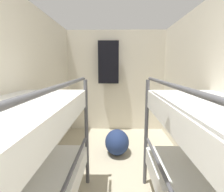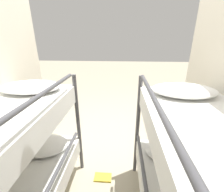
{
  "view_description": "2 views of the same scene",
  "coord_description": "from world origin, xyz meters",
  "px_view_note": "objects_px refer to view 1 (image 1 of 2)",
  "views": [
    {
      "loc": [
        -0.01,
        0.31,
        1.43
      ],
      "look_at": [
        -0.05,
        2.34,
        1.1
      ],
      "focal_mm": 28.0,
      "sensor_mm": 36.0,
      "label": 1
    },
    {
      "loc": [
        -0.16,
        2.11,
        1.65
      ],
      "look_at": [
        -0.06,
        0.68,
        1.1
      ],
      "focal_mm": 24.0,
      "sensor_mm": 36.0,
      "label": 2
    }
  ],
  "objects_px": {
    "bunk_stack_right_near": "(224,172)",
    "duffel_bag": "(117,142)",
    "bunk_stack_left_near": "(12,169)",
    "hanging_coat": "(108,62)"
  },
  "relations": [
    {
      "from": "bunk_stack_left_near",
      "to": "hanging_coat",
      "type": "bearing_deg",
      "value": 78.67
    },
    {
      "from": "hanging_coat",
      "to": "bunk_stack_right_near",
      "type": "bearing_deg",
      "value": -72.33
    },
    {
      "from": "bunk_stack_left_near",
      "to": "duffel_bag",
      "type": "height_order",
      "value": "bunk_stack_left_near"
    },
    {
      "from": "bunk_stack_right_near",
      "to": "hanging_coat",
      "type": "distance_m",
      "value": 2.99
    },
    {
      "from": "duffel_bag",
      "to": "bunk_stack_right_near",
      "type": "bearing_deg",
      "value": -67.57
    },
    {
      "from": "duffel_bag",
      "to": "hanging_coat",
      "type": "relative_size",
      "value": 0.59
    },
    {
      "from": "bunk_stack_right_near",
      "to": "hanging_coat",
      "type": "bearing_deg",
      "value": 107.67
    },
    {
      "from": "bunk_stack_right_near",
      "to": "duffel_bag",
      "type": "relative_size",
      "value": 3.35
    },
    {
      "from": "bunk_stack_right_near",
      "to": "duffel_bag",
      "type": "bearing_deg",
      "value": 112.43
    },
    {
      "from": "bunk_stack_left_near",
      "to": "hanging_coat",
      "type": "xyz_separation_m",
      "value": [
        0.55,
        2.74,
        0.8
      ]
    }
  ]
}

